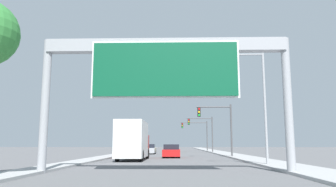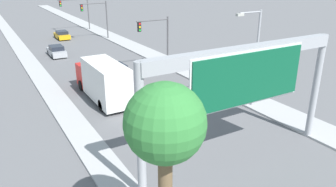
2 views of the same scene
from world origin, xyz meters
name	(u,v)px [view 1 (image 1 of 2)]	position (x,y,z in m)	size (l,w,h in m)	color
sidewalk_right	(217,152)	(7.75, 60.00, 0.07)	(3.00, 120.00, 0.15)	#A8A8A8
median_strip_left	(133,152)	(-7.25, 60.00, 0.07)	(2.00, 120.00, 0.15)	#A8A8A8
sign_gantry	(165,67)	(0.00, 17.87, 5.59)	(13.35, 0.73, 7.16)	#9EA0A5
car_mid_right	(174,148)	(0.00, 61.71, 0.66)	(1.86, 4.23, 1.39)	gold
car_mid_left	(171,151)	(0.00, 37.51, 0.69)	(1.90, 4.30, 1.45)	red
car_mid_center	(149,149)	(-3.50, 50.11, 0.69)	(1.80, 4.23, 1.46)	#A5A8AD
truck_box_primary	(133,141)	(-3.50, 31.84, 1.80)	(2.39, 8.65, 3.57)	red
traffic_light_near_intersection	(220,122)	(5.47, 38.00, 4.01)	(4.03, 0.32, 5.96)	#4C4C4F
traffic_light_mid_block	(204,128)	(5.32, 58.00, 4.17)	(4.51, 0.32, 6.17)	#4C4C4F
traffic_light_far_intersection	(198,130)	(4.92, 68.00, 4.18)	(5.57, 0.32, 6.07)	#4C4C4F
street_lamp_right	(260,97)	(6.53, 23.94, 4.79)	(2.51, 0.28, 8.07)	#9EA0A5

